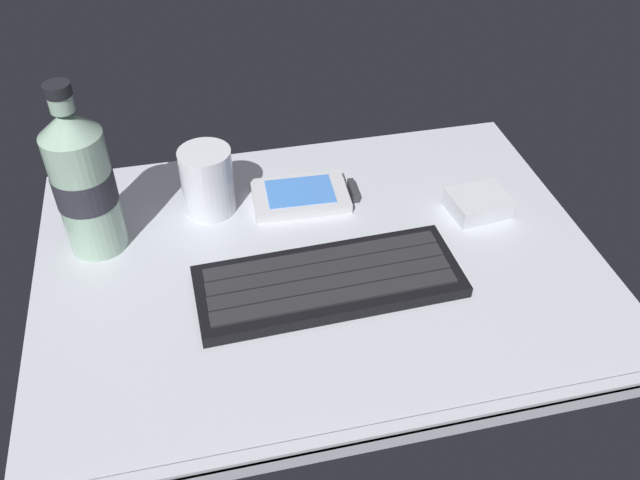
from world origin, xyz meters
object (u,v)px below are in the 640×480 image
object	(u,v)px
keyboard	(327,281)
water_bottle	(83,182)
handheld_device	(305,195)
juice_cup	(208,183)
charger_block	(478,203)

from	to	relation	value
keyboard	water_bottle	xyz separation A→B (cm)	(-24.49, 12.90, 8.20)
handheld_device	water_bottle	bearing A→B (deg)	-173.25
handheld_device	water_bottle	distance (cm)	26.84
handheld_device	water_bottle	xyz separation A→B (cm)	(-25.36, -3.00, 8.28)
keyboard	juice_cup	xyz separation A→B (cm)	(-11.05, 16.77, 3.10)
charger_block	water_bottle	bearing A→B (deg)	175.04
juice_cup	water_bottle	distance (cm)	14.88
water_bottle	charger_block	size ratio (longest dim) A/B	2.97
juice_cup	handheld_device	bearing A→B (deg)	-4.13
handheld_device	charger_block	bearing A→B (deg)	-18.81
juice_cup	water_bottle	world-z (taller)	water_bottle
keyboard	handheld_device	distance (cm)	15.93
handheld_device	juice_cup	world-z (taller)	juice_cup
charger_block	keyboard	bearing A→B (deg)	-157.33
handheld_device	water_bottle	world-z (taller)	water_bottle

